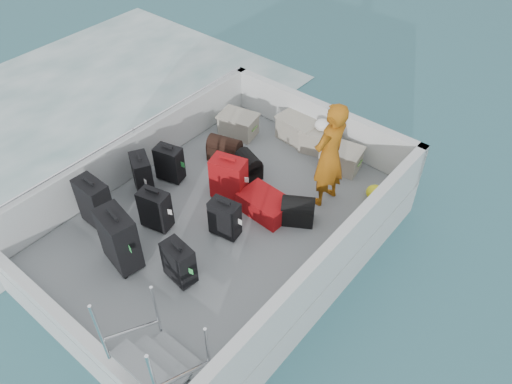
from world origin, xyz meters
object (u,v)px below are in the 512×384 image
at_px(suitcase_3, 119,240).
at_px(crate_3, 341,159).
at_px(crate_1, 299,130).
at_px(suitcase_5, 229,179).
at_px(crate_0, 238,125).
at_px(suitcase_1, 142,175).
at_px(passenger, 329,155).
at_px(suitcase_6, 179,263).
at_px(crate_2, 321,140).
at_px(suitcase_0, 95,203).
at_px(suitcase_7, 225,219).
at_px(suitcase_2, 170,164).
at_px(suitcase_8, 265,204).
at_px(suitcase_4, 155,210).

xyz_separation_m(suitcase_3, crate_3, (1.13, 3.39, -0.24)).
bearing_deg(crate_1, suitcase_5, -88.60).
height_order(crate_0, crate_3, crate_3).
bearing_deg(crate_3, suitcase_5, -119.31).
bearing_deg(suitcase_1, suitcase_5, 63.71).
bearing_deg(passenger, suitcase_6, -7.84).
distance_m(suitcase_1, suitcase_6, 1.76).
xyz_separation_m(crate_0, passenger, (2.03, -0.42, 0.64)).
bearing_deg(suitcase_3, crate_2, 91.42).
xyz_separation_m(suitcase_0, crate_3, (1.93, 3.16, -0.19)).
xyz_separation_m(suitcase_7, crate_2, (-0.06, 2.37, -0.10)).
distance_m(suitcase_2, passenger, 2.40).
bearing_deg(suitcase_3, passenger, 74.41).
relative_size(suitcase_0, suitcase_8, 1.03).
distance_m(suitcase_0, suitcase_1, 0.83).
height_order(suitcase_4, crate_2, suitcase_4).
xyz_separation_m(suitcase_2, crate_0, (0.04, 1.53, -0.11)).
bearing_deg(suitcase_2, crate_0, 74.32).
relative_size(suitcase_6, crate_0, 0.98).
bearing_deg(suitcase_8, crate_2, 10.51).
height_order(crate_0, crate_2, crate_2).
relative_size(suitcase_5, suitcase_7, 1.20).
height_order(suitcase_4, suitcase_6, suitcase_4).
relative_size(crate_0, crate_1, 0.91).
relative_size(suitcase_4, passenger, 0.37).
relative_size(suitcase_7, crate_0, 0.96).
xyz_separation_m(suitcase_4, suitcase_8, (0.98, 1.16, -0.16)).
bearing_deg(crate_0, suitcase_3, -77.21).
xyz_separation_m(suitcase_2, crate_3, (1.86, 1.87, -0.11)).
height_order(suitcase_1, crate_3, suitcase_1).
bearing_deg(suitcase_3, suitcase_8, 77.17).
height_order(suitcase_3, passenger, passenger).
bearing_deg(crate_1, passenger, -39.19).
bearing_deg(suitcase_4, passenger, 39.65).
relative_size(suitcase_3, crate_1, 1.28).
height_order(suitcase_3, crate_2, suitcase_3).
distance_m(suitcase_2, crate_2, 2.46).
distance_m(suitcase_4, crate_1, 2.88).
bearing_deg(suitcase_8, suitcase_0, 138.15).
bearing_deg(suitcase_8, crate_0, 55.69).
bearing_deg(suitcase_6, suitcase_8, 94.43).
bearing_deg(suitcase_4, suitcase_3, -91.46).
bearing_deg(suitcase_6, crate_1, 107.18).
distance_m(suitcase_1, suitcase_8, 1.84).
xyz_separation_m(suitcase_1, crate_0, (0.12, 1.98, -0.14)).
relative_size(suitcase_4, crate_2, 0.98).
xyz_separation_m(suitcase_1, crate_2, (1.44, 2.50, -0.13)).
bearing_deg(suitcase_6, suitcase_2, 147.42).
distance_m(suitcase_2, crate_3, 2.63).
bearing_deg(passenger, suitcase_7, -18.59).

